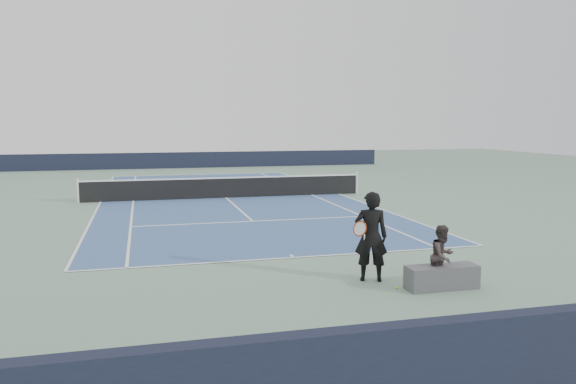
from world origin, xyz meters
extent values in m
plane|color=slate|center=(0.00, 0.00, 0.00)|extent=(80.00, 80.00, 0.00)
cube|color=#3A5789|center=(0.00, 0.00, 0.01)|extent=(10.97, 23.77, 0.01)
cylinder|color=silver|center=(-6.40, 0.00, 0.54)|extent=(0.10, 0.10, 1.07)
cylinder|color=silver|center=(6.40, 0.00, 0.54)|extent=(0.10, 0.10, 1.07)
cube|color=black|center=(0.00, 0.00, 0.46)|extent=(12.80, 0.03, 0.90)
cube|color=white|center=(0.00, 0.00, 0.93)|extent=(12.80, 0.04, 0.06)
cube|color=black|center=(0.00, 17.88, 0.60)|extent=(30.00, 0.25, 1.20)
cube|color=black|center=(0.00, -19.88, 0.60)|extent=(30.00, 0.25, 1.20)
imported|color=black|center=(1.08, -14.29, 0.99)|extent=(0.88, 0.75, 1.97)
torus|color=#94290C|center=(0.80, -14.34, 1.18)|extent=(0.34, 0.18, 0.36)
cylinder|color=white|center=(0.80, -14.34, 1.18)|extent=(0.29, 0.14, 0.32)
cylinder|color=white|center=(0.92, -14.31, 0.92)|extent=(0.08, 0.13, 0.27)
sphere|color=yellow|center=(1.38, -15.01, 0.03)|extent=(0.06, 0.06, 0.06)
cube|color=#4C4C50|center=(2.29, -15.22, 0.24)|extent=(1.59, 1.08, 0.49)
imported|color=#382D2D|center=(2.29, -15.22, 0.69)|extent=(0.78, 0.72, 1.30)
camera|label=1|loc=(-3.68, -25.41, 3.44)|focal=35.00mm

